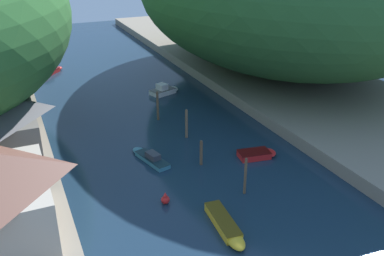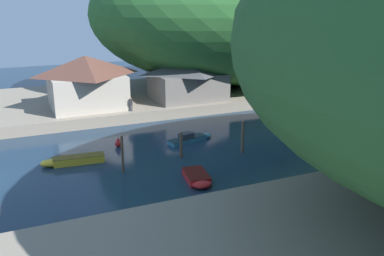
% 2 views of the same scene
% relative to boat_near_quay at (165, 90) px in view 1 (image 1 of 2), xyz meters
% --- Properties ---
extents(water_surface, '(130.00, 130.00, 0.00)m').
position_rel_boat_near_quay_xyz_m(water_surface, '(-5.14, -7.80, -0.46)').
color(water_surface, '#192D42').
rests_on(water_surface, ground).
extents(right_bank, '(22.00, 120.00, 1.33)m').
position_rel_boat_near_quay_xyz_m(right_bank, '(17.56, -7.80, 0.21)').
color(right_bank, gray).
rests_on(right_bank, ground).
extents(boat_near_quay, '(4.54, 3.16, 1.47)m').
position_rel_boat_near_quay_xyz_m(boat_near_quay, '(0.00, 0.00, 0.00)').
color(boat_near_quay, white).
rests_on(boat_near_quay, water_surface).
extents(boat_small_dinghy, '(1.72, 5.80, 0.71)m').
position_rel_boat_near_quay_xyz_m(boat_small_dinghy, '(-6.49, -30.21, -0.11)').
color(boat_small_dinghy, gold).
rests_on(boat_small_dinghy, water_surface).
extents(boat_white_cruiser, '(4.59, 5.05, 1.22)m').
position_rel_boat_near_quay_xyz_m(boat_white_cruiser, '(-13.27, 15.81, -0.07)').
color(boat_white_cruiser, red).
rests_on(boat_white_cruiser, water_surface).
extents(boat_yellow_tender, '(2.56, 5.59, 1.02)m').
position_rel_boat_near_quay_xyz_m(boat_yellow_tender, '(-8.17, -17.41, -0.14)').
color(boat_yellow_tender, teal).
rests_on(boat_yellow_tender, water_surface).
extents(boat_mid_channel, '(4.01, 2.27, 0.66)m').
position_rel_boat_near_quay_xyz_m(boat_mid_channel, '(1.89, -21.20, -0.14)').
color(boat_mid_channel, red).
rests_on(boat_mid_channel, water_surface).
extents(mooring_post_second, '(0.23, 0.23, 3.40)m').
position_rel_boat_near_quay_xyz_m(mooring_post_second, '(-2.68, -26.31, 1.25)').
color(mooring_post_second, brown).
rests_on(mooring_post_second, water_surface).
extents(mooring_post_middle, '(0.29, 0.29, 2.57)m').
position_rel_boat_near_quay_xyz_m(mooring_post_middle, '(-3.94, -20.29, 0.83)').
color(mooring_post_middle, brown).
rests_on(mooring_post_middle, water_surface).
extents(mooring_post_fourth, '(0.30, 0.30, 3.28)m').
position_rel_boat_near_quay_xyz_m(mooring_post_fourth, '(-2.85, -14.22, 1.19)').
color(mooring_post_fourth, brown).
rests_on(mooring_post_fourth, water_surface).
extents(mooring_post_farthest, '(0.27, 0.27, 3.58)m').
position_rel_boat_near_quay_xyz_m(mooring_post_farthest, '(-4.03, -8.39, 1.34)').
color(mooring_post_farthest, brown).
rests_on(mooring_post_farthest, water_surface).
extents(channel_buoy_near, '(0.71, 0.71, 1.07)m').
position_rel_boat_near_quay_xyz_m(channel_buoy_near, '(-9.37, -25.04, -0.04)').
color(channel_buoy_near, red).
rests_on(channel_buoy_near, water_surface).
extents(person_on_quay, '(0.32, 0.43, 1.69)m').
position_rel_boat_near_quay_xyz_m(person_on_quay, '(-17.92, -21.18, 1.85)').
color(person_on_quay, '#282D3D').
rests_on(person_on_quay, left_bank).
extents(person_by_boathouse, '(0.28, 0.41, 1.69)m').
position_rel_boat_near_quay_xyz_m(person_by_boathouse, '(-19.05, -16.31, 1.85)').
color(person_by_boathouse, '#282D3D').
rests_on(person_by_boathouse, left_bank).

